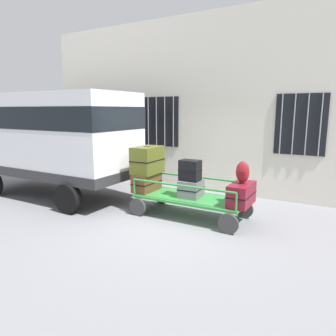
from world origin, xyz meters
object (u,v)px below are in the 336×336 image
at_px(luggage_cart, 190,201).
at_px(suitcase_midleft_bottom, 191,188).
at_px(van, 54,134).
at_px(suitcase_midleft_middle, 190,170).
at_px(backpack, 243,172).
at_px(suitcase_center_bottom, 241,194).
at_px(suitcase_left_middle, 147,160).
at_px(suitcase_left_bottom, 147,182).

relative_size(luggage_cart, suitcase_midleft_bottom, 4.43).
height_order(van, suitcase_midleft_bottom, van).
bearing_deg(suitcase_midleft_middle, van, -177.59).
bearing_deg(backpack, suitcase_center_bottom, -77.65).
bearing_deg(suitcase_midleft_middle, suitcase_left_middle, 177.15).
bearing_deg(suitcase_left_middle, backpack, -0.03).
bearing_deg(suitcase_midleft_middle, backpack, 2.81).
bearing_deg(suitcase_midleft_middle, suitcase_left_bottom, 179.14).
xyz_separation_m(van, luggage_cart, (4.04, 0.20, -1.33)).
bearing_deg(suitcase_left_middle, suitcase_center_bottom, -0.99).
relative_size(van, backpack, 10.67).
distance_m(suitcase_left_bottom, suitcase_left_middle, 0.53).
relative_size(suitcase_center_bottom, backpack, 1.87).
distance_m(van, suitcase_left_middle, 2.95).
distance_m(luggage_cart, suitcase_center_bottom, 1.18).
xyz_separation_m(luggage_cart, suitcase_center_bottom, (1.14, -0.01, 0.30)).
distance_m(van, suitcase_center_bottom, 5.29).
bearing_deg(suitcase_midleft_bottom, suitcase_left_middle, -179.80).
relative_size(suitcase_midleft_bottom, suitcase_center_bottom, 0.70).
bearing_deg(suitcase_center_bottom, suitcase_midleft_bottom, 177.82).
distance_m(suitcase_left_middle, backpack, 2.28).
relative_size(suitcase_left_bottom, suitcase_midleft_bottom, 1.34).
relative_size(van, suitcase_center_bottom, 5.72).
distance_m(luggage_cart, suitcase_left_middle, 1.41).
bearing_deg(backpack, suitcase_midleft_bottom, 179.73).
height_order(suitcase_left_middle, suitcase_midleft_bottom, suitcase_left_middle).
relative_size(suitcase_left_middle, suitcase_center_bottom, 0.97).
bearing_deg(van, backpack, 2.50).
xyz_separation_m(van, suitcase_center_bottom, (5.19, 0.19, -1.03)).
bearing_deg(suitcase_left_bottom, suitcase_midleft_bottom, 2.19).
bearing_deg(luggage_cart, suitcase_left_middle, 178.65).
relative_size(van, suitcase_left_bottom, 6.10).
xyz_separation_m(suitcase_left_bottom, suitcase_midleft_bottom, (1.14, 0.04, -0.02)).
distance_m(van, suitcase_midleft_bottom, 4.18).
xyz_separation_m(suitcase_left_bottom, backpack, (2.28, 0.04, 0.46)).
bearing_deg(suitcase_midleft_middle, luggage_cart, 90.00).
bearing_deg(suitcase_midleft_middle, suitcase_center_bottom, 0.88).
xyz_separation_m(luggage_cart, suitcase_left_bottom, (-1.14, -0.01, 0.29)).
relative_size(luggage_cart, suitcase_left_bottom, 3.29).
bearing_deg(suitcase_left_bottom, suitcase_left_middle, 90.00).
distance_m(suitcase_midleft_bottom, suitcase_midleft_middle, 0.42).
height_order(suitcase_left_bottom, suitcase_midleft_middle, suitcase_midleft_middle).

